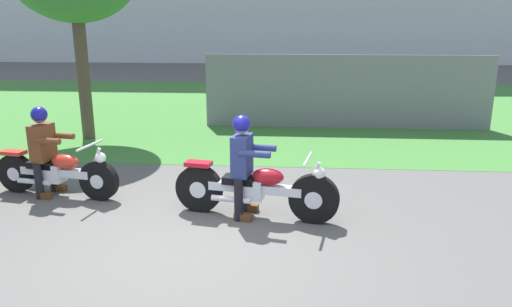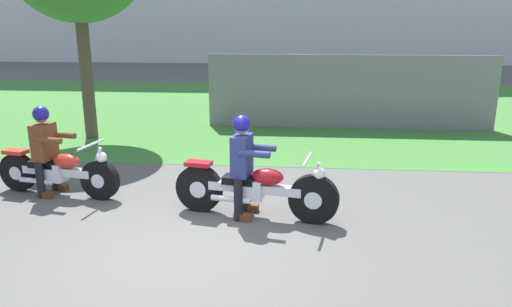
{
  "view_description": "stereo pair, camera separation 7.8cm",
  "coord_description": "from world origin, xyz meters",
  "px_view_note": "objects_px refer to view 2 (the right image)",
  "views": [
    {
      "loc": [
        1.24,
        -5.17,
        2.65
      ],
      "look_at": [
        0.75,
        1.27,
        0.85
      ],
      "focal_mm": 34.2,
      "sensor_mm": 36.0,
      "label": 1
    },
    {
      "loc": [
        1.31,
        -5.17,
        2.65
      ],
      "look_at": [
        0.75,
        1.27,
        0.85
      ],
      "focal_mm": 34.2,
      "sensor_mm": 36.0,
      "label": 2
    }
  ],
  "objects_px": {
    "rider_follow": "(45,144)",
    "rider_lead": "(243,158)",
    "motorcycle_lead": "(255,189)",
    "motorcycle_follow": "(58,171)"
  },
  "relations": [
    {
      "from": "rider_lead",
      "to": "rider_follow",
      "type": "distance_m",
      "value": 3.16
    },
    {
      "from": "motorcycle_follow",
      "to": "rider_follow",
      "type": "relative_size",
      "value": 1.49
    },
    {
      "from": "motorcycle_lead",
      "to": "motorcycle_follow",
      "type": "bearing_deg",
      "value": 179.3
    },
    {
      "from": "rider_follow",
      "to": "motorcycle_lead",
      "type": "bearing_deg",
      "value": -0.71
    },
    {
      "from": "rider_lead",
      "to": "motorcycle_follow",
      "type": "distance_m",
      "value": 3.02
    },
    {
      "from": "motorcycle_lead",
      "to": "rider_lead",
      "type": "bearing_deg",
      "value": 179.22
    },
    {
      "from": "motorcycle_follow",
      "to": "rider_lead",
      "type": "bearing_deg",
      "value": -0.7
    },
    {
      "from": "rider_follow",
      "to": "rider_lead",
      "type": "bearing_deg",
      "value": -0.71
    },
    {
      "from": "motorcycle_lead",
      "to": "rider_follow",
      "type": "distance_m",
      "value": 3.35
    },
    {
      "from": "rider_lead",
      "to": "rider_follow",
      "type": "height_order",
      "value": "rider_lead"
    }
  ]
}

